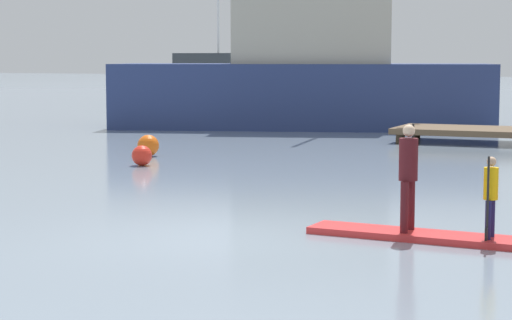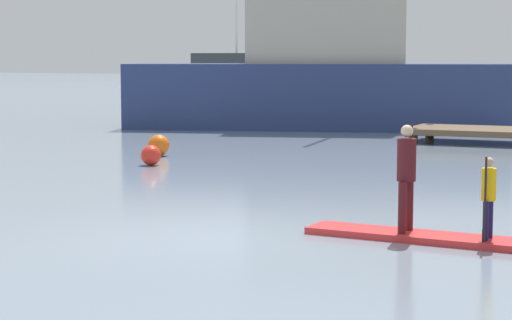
{
  "view_description": "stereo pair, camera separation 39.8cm",
  "coord_description": "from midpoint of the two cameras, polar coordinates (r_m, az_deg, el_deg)",
  "views": [
    {
      "loc": [
        5.85,
        -12.67,
        2.62
      ],
      "look_at": [
        -0.07,
        1.15,
        1.0
      ],
      "focal_mm": 66.86,
      "sensor_mm": 36.0,
      "label": 1
    },
    {
      "loc": [
        6.22,
        -12.51,
        2.62
      ],
      "look_at": [
        -0.07,
        1.15,
        1.0
      ],
      "focal_mm": 66.86,
      "sensor_mm": 36.0,
      "label": 2
    }
  ],
  "objects": [
    {
      "name": "paddleboard_near",
      "position": [
        13.97,
        11.02,
        -4.56
      ],
      "size": [
        3.62,
        0.89,
        0.1
      ],
      "color": "red",
      "rests_on": "ground"
    },
    {
      "name": "ground_plane",
      "position": [
        14.2,
        -0.89,
        -4.48
      ],
      "size": [
        240.0,
        240.0,
        0.0
      ],
      "primitive_type": "plane",
      "color": "gray"
    },
    {
      "name": "mooring_buoy_mid",
      "position": [
        25.51,
        -5.4,
        0.88
      ],
      "size": [
        0.58,
        0.58,
        0.58
      ],
      "primitive_type": "sphere",
      "color": "orange",
      "rests_on": "ground"
    },
    {
      "name": "fishing_boat_white_large",
      "position": [
        35.84,
        4.18,
        5.18
      ],
      "size": [
        14.58,
        8.24,
        15.08
      ],
      "color": "navy",
      "rests_on": "ground"
    },
    {
      "name": "mooring_buoy_near",
      "position": [
        23.32,
        -5.82,
        0.28
      ],
      "size": [
        0.5,
        0.5,
        0.5
      ],
      "primitive_type": "sphere",
      "color": "red",
      "rests_on": "ground"
    },
    {
      "name": "motor_boat_small_navy",
      "position": [
        53.68,
        -1.72,
        4.49
      ],
      "size": [
        8.65,
        2.15,
        8.05
      ],
      "color": "#2D5638",
      "rests_on": "ground"
    },
    {
      "name": "paddler_child_solo",
      "position": [
        13.63,
        14.55,
        -1.95
      ],
      "size": [
        0.21,
        0.4,
        1.17
      ],
      "color": "#19194C",
      "rests_on": "paddleboard_near"
    },
    {
      "name": "paddler_adult",
      "position": [
        13.93,
        9.8,
        -0.65
      ],
      "size": [
        0.29,
        0.5,
        1.56
      ],
      "color": "#4C1419",
      "rests_on": "paddleboard_near"
    }
  ]
}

